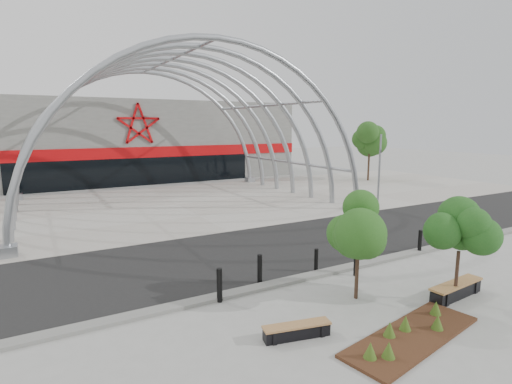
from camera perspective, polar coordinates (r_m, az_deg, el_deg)
name	(u,v)px	position (r m, az deg, el deg)	size (l,w,h in m)	color
ground	(308,275)	(15.54, 7.40, -11.66)	(140.00, 140.00, 0.00)	#969691
road	(261,250)	(18.29, 0.78, -8.26)	(140.00, 7.00, 0.02)	black
forecourt	(177,204)	(28.98, -11.22, -1.75)	(60.00, 17.00, 0.04)	#AAA398
kerb	(312,276)	(15.33, 7.98, -11.73)	(60.00, 0.50, 0.12)	slate
arena_building	(123,140)	(45.88, -18.49, 7.03)	(34.00, 15.24, 8.00)	slate
vault_canopy	(177,204)	(28.98, -11.22, -1.76)	(20.80, 15.80, 20.36)	#979CA1
planting_bed	(411,334)	(11.97, 21.21, -18.40)	(4.83, 2.23, 0.49)	black
signal_pole	(379,168)	(29.37, 17.22, 3.25)	(0.15, 0.70, 4.98)	gray
street_tree_0	(359,217)	(13.06, 14.54, -3.49)	(1.66, 1.66, 3.79)	black
street_tree_1	(460,231)	(14.13, 27.18, -4.96)	(1.36, 1.36, 3.23)	black
bench_0	(297,331)	(11.28, 5.85, -19.16)	(1.90, 0.80, 0.39)	black
bench_1	(456,290)	(15.02, 26.67, -12.42)	(2.38, 0.70, 0.49)	black
bollard_0	(219,285)	(13.10, -5.24, -13.12)	(0.18, 0.18, 1.12)	black
bollard_1	(260,269)	(14.45, 0.54, -10.96)	(0.17, 0.17, 1.08)	black
bollard_2	(316,260)	(15.71, 8.59, -9.64)	(0.15, 0.15, 0.93)	black
bollard_3	(356,263)	(15.64, 14.07, -9.80)	(0.16, 0.16, 0.99)	black
bollard_4	(420,242)	(19.18, 22.37, -6.57)	(0.17, 0.17, 1.03)	black
bg_tree_1	(370,139)	(41.96, 15.95, 7.32)	(2.70, 2.70, 5.91)	#2F1F15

